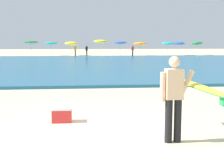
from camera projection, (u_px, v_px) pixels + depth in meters
The scene contains 16 objects.
ground_plane at pixel (106, 130), 6.56m from camera, with size 160.00×160.00×0.00m, color beige.
sea at pixel (91, 63), 26.28m from camera, with size 120.00×28.00×0.14m, color #1E6084.
surfer_with_board at pixel (185, 92), 5.67m from camera, with size 0.95×2.53×1.73m.
beach_umbrella_0 at pixel (31, 42), 40.91m from camera, with size 2.14×2.15×2.26m.
beach_umbrella_1 at pixel (51, 43), 42.50m from camera, with size 1.90×1.90×2.11m.
beach_umbrella_2 at pixel (71, 43), 43.96m from camera, with size 2.01×2.03×2.15m.
beach_umbrella_3 at pixel (100, 41), 41.88m from camera, with size 1.97×1.98×2.42m.
beach_umbrella_4 at pixel (120, 43), 42.03m from camera, with size 1.92×1.92×2.19m.
beach_umbrella_5 at pixel (140, 44), 43.27m from camera, with size 1.98×2.00×2.11m.
beach_umbrella_6 at pixel (168, 43), 42.45m from camera, with size 1.71×1.74×2.16m.
beach_umbrella_7 at pixel (178, 43), 44.86m from camera, with size 2.06×2.08×2.14m.
beach_umbrella_8 at pixel (197, 43), 45.64m from camera, with size 1.75×1.78×2.21m.
beachgoer_near_row_left at pixel (87, 51), 40.94m from camera, with size 0.32×0.20×1.58m.
beachgoer_near_row_mid at pixel (133, 50), 42.09m from camera, with size 0.32×0.20×1.58m.
beachgoer_near_row_right at pixel (75, 50), 41.66m from camera, with size 0.32×0.20×1.58m.
cooler_box at pixel (62, 115), 7.21m from camera, with size 0.49×0.35×0.37m.
Camera 1 is at (-0.43, -6.36, 2.00)m, focal length 45.82 mm.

